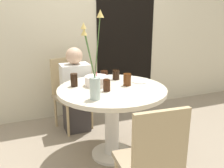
% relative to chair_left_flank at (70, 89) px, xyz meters
% --- Properties ---
extents(ground_plane, '(16.00, 16.00, 0.00)m').
position_rel_chair_left_flank_xyz_m(ground_plane, '(0.24, -0.86, -0.50)').
color(ground_plane, gray).
extents(wall_back, '(8.00, 0.05, 2.60)m').
position_rel_chair_left_flank_xyz_m(wall_back, '(0.24, 0.40, 0.80)').
color(wall_back, beige).
rests_on(wall_back, ground_plane).
extents(doorway_panel, '(0.90, 0.01, 2.05)m').
position_rel_chair_left_flank_xyz_m(doorway_panel, '(0.95, 0.37, 0.52)').
color(doorway_panel, black).
rests_on(doorway_panel, ground_plane).
extents(dining_table, '(1.07, 1.07, 0.74)m').
position_rel_chair_left_flank_xyz_m(dining_table, '(0.24, -0.86, 0.08)').
color(dining_table, beige).
rests_on(dining_table, ground_plane).
extents(chair_left_flank, '(0.49, 0.49, 0.90)m').
position_rel_chair_left_flank_xyz_m(chair_left_flank, '(0.00, 0.00, 0.00)').
color(chair_left_flank, '#9E896B').
rests_on(chair_left_flank, ground_plane).
extents(chair_near_front, '(0.43, 0.43, 0.90)m').
position_rel_chair_left_flank_xyz_m(chair_near_front, '(0.18, -1.75, 0.00)').
color(chair_near_front, '#9E896B').
rests_on(chair_near_front, ground_plane).
extents(birthday_cake, '(0.23, 0.23, 0.14)m').
position_rel_chair_left_flank_xyz_m(birthday_cake, '(0.13, -0.72, 0.29)').
color(birthday_cake, white).
rests_on(birthday_cake, dining_table).
extents(flower_vase, '(0.17, 0.13, 0.74)m').
position_rel_chair_left_flank_xyz_m(flower_vase, '(-0.02, -1.10, 0.46)').
color(flower_vase, '#B2C6C1').
rests_on(flower_vase, dining_table).
extents(side_plate, '(0.16, 0.16, 0.01)m').
position_rel_chair_left_flank_xyz_m(side_plate, '(0.59, -0.78, 0.24)').
color(side_plate, white).
rests_on(side_plate, dining_table).
extents(drink_glass_0, '(0.07, 0.07, 0.11)m').
position_rel_chair_left_flank_xyz_m(drink_glass_0, '(0.16, -0.93, 0.29)').
color(drink_glass_0, '#33190C').
rests_on(drink_glass_0, dining_table).
extents(drink_glass_1, '(0.08, 0.08, 0.10)m').
position_rel_chair_left_flank_xyz_m(drink_glass_1, '(0.40, -0.58, 0.29)').
color(drink_glass_1, black).
rests_on(drink_glass_1, dining_table).
extents(drink_glass_2, '(0.07, 0.07, 0.13)m').
position_rel_chair_left_flank_xyz_m(drink_glass_2, '(-0.09, -0.67, 0.31)').
color(drink_glass_2, black).
rests_on(drink_glass_2, dining_table).
extents(drink_glass_3, '(0.08, 0.08, 0.11)m').
position_rel_chair_left_flank_xyz_m(drink_glass_3, '(0.26, -0.58, 0.29)').
color(drink_glass_3, '#33190C').
rests_on(drink_glass_3, dining_table).
extents(drink_glass_4, '(0.08, 0.08, 0.12)m').
position_rel_chair_left_flank_xyz_m(drink_glass_4, '(0.41, -0.84, 0.30)').
color(drink_glass_4, '#51280F').
rests_on(drink_glass_4, dining_table).
extents(person_boy, '(0.34, 0.24, 1.06)m').
position_rel_chair_left_flank_xyz_m(person_boy, '(0.04, -0.15, -0.01)').
color(person_boy, '#383333').
rests_on(person_boy, ground_plane).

